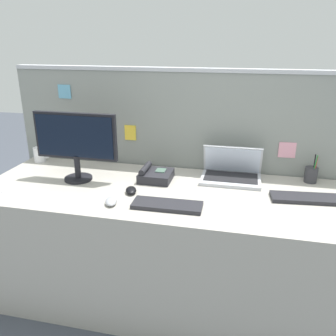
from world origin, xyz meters
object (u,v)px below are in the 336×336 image
object	(u,v)px
desktop_monitor	(76,140)
desk_phone	(155,175)
keyboard_main	(308,198)
keyboard_spare	(167,205)
computer_mouse_right_hand	(111,201)
computer_mouse_left_hand	(131,190)
pen_cup	(311,174)
laptop	(231,172)
coffee_mug	(40,154)

from	to	relation	value
desktop_monitor	desk_phone	world-z (taller)	desktop_monitor
keyboard_main	keyboard_spare	world-z (taller)	same
keyboard_main	keyboard_spare	size ratio (longest dim) A/B	1.08
keyboard_main	computer_mouse_right_hand	bearing A→B (deg)	-170.24
keyboard_spare	computer_mouse_right_hand	size ratio (longest dim) A/B	3.63
keyboard_spare	computer_mouse_left_hand	size ratio (longest dim) A/B	3.63
computer_mouse_right_hand	pen_cup	bearing A→B (deg)	7.64
computer_mouse_right_hand	computer_mouse_left_hand	xyz separation A→B (m)	(0.06, 0.16, 0.00)
keyboard_spare	keyboard_main	bearing A→B (deg)	17.75
keyboard_main	computer_mouse_left_hand	distance (m)	0.97
computer_mouse_left_hand	pen_cup	xyz separation A→B (m)	(1.01, 0.40, 0.03)
desk_phone	keyboard_main	bearing A→B (deg)	-6.43
laptop	desk_phone	distance (m)	0.47
computer_mouse_right_hand	coffee_mug	bearing A→B (deg)	124.18
laptop	pen_cup	distance (m)	0.48
laptop	keyboard_spare	distance (m)	0.56
desk_phone	keyboard_spare	world-z (taller)	desk_phone
keyboard_main	keyboard_spare	xyz separation A→B (m)	(-0.73, -0.25, 0.00)
desktop_monitor	desk_phone	xyz separation A→B (m)	(0.46, 0.09, -0.22)
computer_mouse_right_hand	computer_mouse_left_hand	bearing A→B (deg)	50.55
laptop	keyboard_main	distance (m)	0.48
desktop_monitor	computer_mouse_right_hand	bearing A→B (deg)	-41.62
computer_mouse_right_hand	pen_cup	distance (m)	1.21
keyboard_spare	computer_mouse_left_hand	world-z (taller)	computer_mouse_left_hand
keyboard_main	keyboard_spare	distance (m)	0.77
coffee_mug	keyboard_main	bearing A→B (deg)	-8.30
desktop_monitor	keyboard_main	world-z (taller)	desktop_monitor
coffee_mug	keyboard_spare	bearing A→B (deg)	-25.99
keyboard_spare	computer_mouse_right_hand	bearing A→B (deg)	-174.94
desktop_monitor	coffee_mug	bearing A→B (deg)	149.03
computer_mouse_left_hand	coffee_mug	world-z (taller)	coffee_mug
desk_phone	laptop	bearing A→B (deg)	14.73
keyboard_main	computer_mouse_left_hand	xyz separation A→B (m)	(-0.96, -0.12, 0.01)
desk_phone	keyboard_spare	distance (m)	0.38
desktop_monitor	computer_mouse_left_hand	xyz separation A→B (m)	(0.38, -0.13, -0.23)
laptop	pen_cup	size ratio (longest dim) A/B	2.04
desktop_monitor	keyboard_main	xyz separation A→B (m)	(1.35, -0.01, -0.24)
desktop_monitor	keyboard_spare	distance (m)	0.71
desktop_monitor	computer_mouse_left_hand	bearing A→B (deg)	-18.37
desktop_monitor	laptop	size ratio (longest dim) A/B	1.42
keyboard_main	computer_mouse_left_hand	world-z (taller)	computer_mouse_left_hand
keyboard_spare	pen_cup	distance (m)	0.93
keyboard_main	coffee_mug	distance (m)	1.78
laptop	computer_mouse_left_hand	bearing A→B (deg)	-147.75
coffee_mug	desktop_monitor	bearing A→B (deg)	-30.97
laptop	computer_mouse_left_hand	size ratio (longest dim) A/B	3.61
desktop_monitor	keyboard_spare	world-z (taller)	desktop_monitor
desktop_monitor	desk_phone	size ratio (longest dim) A/B	2.64
laptop	keyboard_main	size ratio (longest dim) A/B	0.92
keyboard_main	keyboard_spare	bearing A→B (deg)	-166.69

